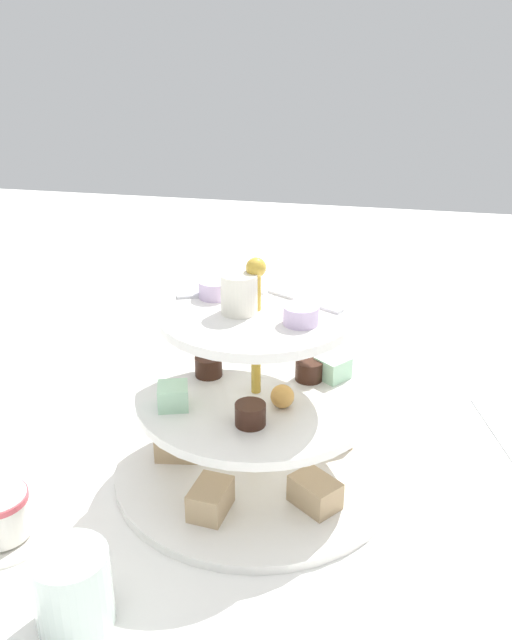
{
  "coord_description": "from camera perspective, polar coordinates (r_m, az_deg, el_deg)",
  "views": [
    {
      "loc": [
        -0.13,
        0.61,
        0.46
      ],
      "look_at": [
        0.0,
        0.0,
        0.18
      ],
      "focal_mm": 38.38,
      "sensor_mm": 36.0,
      "label": 1
    }
  ],
  "objects": [
    {
      "name": "butter_knife_left",
      "position": [
        0.88,
        19.7,
        -9.0
      ],
      "size": [
        0.06,
        0.17,
        0.0
      ],
      "primitive_type": "cube",
      "rotation": [
        0.0,
        0.0,
        4.97
      ],
      "color": "silver",
      "rests_on": "ground_plane"
    },
    {
      "name": "ground_plane",
      "position": [
        0.78,
        -0.0,
        -12.6
      ],
      "size": [
        2.4,
        2.4,
        0.0
      ],
      "primitive_type": "plane",
      "color": "white"
    },
    {
      "name": "water_glass_tall_right",
      "position": [
        0.97,
        -1.05,
        -0.88
      ],
      "size": [
        0.07,
        0.07,
        0.11
      ],
      "primitive_type": "cylinder",
      "color": "silver",
      "rests_on": "ground_plane"
    },
    {
      "name": "water_glass_short_left",
      "position": [
        0.62,
        -15.03,
        -20.86
      ],
      "size": [
        0.06,
        0.06,
        0.07
      ],
      "primitive_type": "cylinder",
      "color": "silver",
      "rests_on": "ground_plane"
    },
    {
      "name": "butter_knife_right",
      "position": [
        0.92,
        -17.9,
        -7.51
      ],
      "size": [
        0.03,
        0.17,
        0.0
      ],
      "primitive_type": "cube",
      "rotation": [
        0.0,
        0.0,
        7.77
      ],
      "color": "silver",
      "rests_on": "ground_plane"
    },
    {
      "name": "teacup_with_saucer",
      "position": [
        0.72,
        -20.58,
        -15.14
      ],
      "size": [
        0.09,
        0.09,
        0.05
      ],
      "color": "white",
      "rests_on": "ground_plane"
    },
    {
      "name": "tiered_serving_stand",
      "position": [
        0.73,
        -0.03,
        -7.86
      ],
      "size": [
        0.31,
        0.31,
        0.25
      ],
      "color": "white",
      "rests_on": "ground_plane"
    }
  ]
}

